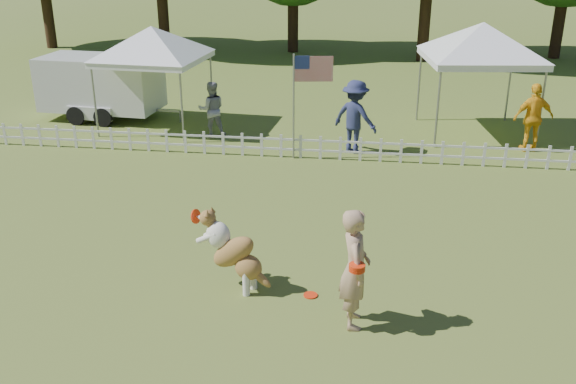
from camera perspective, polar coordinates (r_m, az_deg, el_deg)
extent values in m
plane|color=#4D6720|center=(9.91, 0.54, -10.37)|extent=(120.00, 120.00, 0.00)
imported|color=tan|center=(9.17, 5.97, -6.78)|extent=(0.52, 0.71, 1.81)
cylinder|color=red|center=(10.23, 2.01, -9.15)|extent=(0.27, 0.27, 0.02)
imported|color=#999B9F|center=(18.01, -6.80, 7.31)|extent=(0.89, 0.79, 1.54)
imported|color=navy|center=(16.59, 5.98, 6.67)|extent=(1.40, 1.20, 1.88)
imported|color=#F0AB1C|center=(17.76, 20.98, 6.19)|extent=(1.12, 0.66, 1.78)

